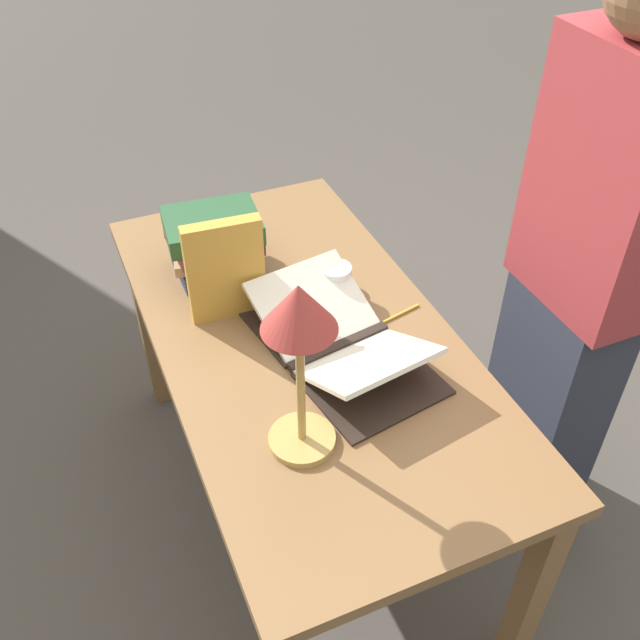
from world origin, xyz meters
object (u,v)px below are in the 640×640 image
(book_standing_upright, at_px, (225,270))
(open_book, at_px, (339,340))
(coffee_mug, at_px, (336,281))
(book_stack_tall, at_px, (214,242))
(pencil, at_px, (395,317))
(person_reader, at_px, (580,285))
(reading_lamp, at_px, (299,330))

(book_standing_upright, bearing_deg, open_book, -135.48)
(coffee_mug, bearing_deg, book_stack_tall, 47.79)
(book_stack_tall, bearing_deg, coffee_mug, -132.21)
(book_stack_tall, xyz_separation_m, book_standing_upright, (-0.19, 0.02, 0.04))
(open_book, relative_size, coffee_mug, 5.77)
(pencil, xyz_separation_m, person_reader, (-0.16, -0.43, 0.09))
(open_book, distance_m, book_standing_upright, 0.33)
(open_book, relative_size, pencil, 3.57)
(book_standing_upright, relative_size, coffee_mug, 2.76)
(coffee_mug, height_order, pencil, coffee_mug)
(book_stack_tall, xyz_separation_m, pencil, (-0.37, -0.36, -0.09))
(open_book, xyz_separation_m, book_standing_upright, (0.24, 0.20, 0.10))
(person_reader, bearing_deg, open_book, -99.77)
(pencil, distance_m, person_reader, 0.47)
(pencil, bearing_deg, person_reader, -110.33)
(open_book, height_order, reading_lamp, reading_lamp)
(book_standing_upright, bearing_deg, person_reader, -108.44)
(book_stack_tall, distance_m, pencil, 0.53)
(book_stack_tall, distance_m, person_reader, 0.95)
(pencil, bearing_deg, coffee_mug, 35.50)
(open_book, bearing_deg, reading_lamp, 131.12)
(book_standing_upright, xyz_separation_m, reading_lamp, (-0.47, -0.01, 0.18))
(open_book, height_order, book_standing_upright, book_standing_upright)
(coffee_mug, distance_m, person_reader, 0.61)
(book_stack_tall, xyz_separation_m, reading_lamp, (-0.66, 0.01, 0.22))
(open_book, relative_size, person_reader, 0.35)
(book_stack_tall, height_order, coffee_mug, book_stack_tall)
(book_stack_tall, bearing_deg, reading_lamp, 178.94)
(book_standing_upright, bearing_deg, book_stack_tall, -2.60)
(open_book, xyz_separation_m, pencil, (0.05, -0.18, -0.03))
(pencil, height_order, person_reader, person_reader)
(coffee_mug, distance_m, pencil, 0.18)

